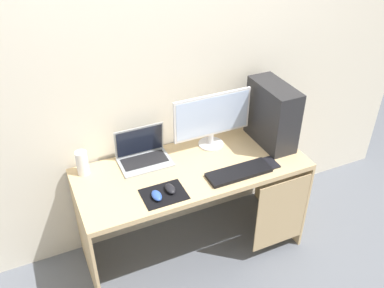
{
  "coord_description": "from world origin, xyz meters",
  "views": [
    {
      "loc": [
        -0.88,
        -1.96,
        2.38
      ],
      "look_at": [
        0.0,
        0.0,
        0.93
      ],
      "focal_mm": 38.96,
      "sensor_mm": 36.0,
      "label": 1
    }
  ],
  "objects_px": {
    "speaker": "(82,163)",
    "pc_tower": "(272,114)",
    "laptop": "(143,155)",
    "cell_phone": "(271,163)",
    "mouse_left": "(170,189)",
    "mouse_right": "(157,196)",
    "monitor": "(212,119)",
    "keyboard": "(239,172)"
  },
  "relations": [
    {
      "from": "pc_tower",
      "to": "mouse_right",
      "type": "height_order",
      "value": "pc_tower"
    },
    {
      "from": "laptop",
      "to": "keyboard",
      "type": "xyz_separation_m",
      "value": [
        0.5,
        -0.39,
        -0.03
      ]
    },
    {
      "from": "pc_tower",
      "to": "monitor",
      "type": "relative_size",
      "value": 0.78
    },
    {
      "from": "mouse_left",
      "to": "pc_tower",
      "type": "bearing_deg",
      "value": 14.74
    },
    {
      "from": "mouse_left",
      "to": "cell_phone",
      "type": "distance_m",
      "value": 0.71
    },
    {
      "from": "laptop",
      "to": "mouse_left",
      "type": "height_order",
      "value": "laptop"
    },
    {
      "from": "keyboard",
      "to": "mouse_right",
      "type": "relative_size",
      "value": 4.38
    },
    {
      "from": "speaker",
      "to": "keyboard",
      "type": "distance_m",
      "value": 0.99
    },
    {
      "from": "pc_tower",
      "to": "cell_phone",
      "type": "distance_m",
      "value": 0.34
    },
    {
      "from": "pc_tower",
      "to": "monitor",
      "type": "bearing_deg",
      "value": 163.06
    },
    {
      "from": "pc_tower",
      "to": "laptop",
      "type": "distance_m",
      "value": 0.91
    },
    {
      "from": "pc_tower",
      "to": "cell_phone",
      "type": "xyz_separation_m",
      "value": [
        -0.13,
        -0.23,
        -0.21
      ]
    },
    {
      "from": "mouse_right",
      "to": "laptop",
      "type": "bearing_deg",
      "value": 82.49
    },
    {
      "from": "speaker",
      "to": "mouse_left",
      "type": "xyz_separation_m",
      "value": [
        0.43,
        -0.39,
        -0.06
      ]
    },
    {
      "from": "speaker",
      "to": "pc_tower",
      "type": "bearing_deg",
      "value": -7.56
    },
    {
      "from": "keyboard",
      "to": "cell_phone",
      "type": "bearing_deg",
      "value": 2.68
    },
    {
      "from": "pc_tower",
      "to": "cell_phone",
      "type": "relative_size",
      "value": 3.35
    },
    {
      "from": "pc_tower",
      "to": "mouse_left",
      "type": "distance_m",
      "value": 0.89
    },
    {
      "from": "monitor",
      "to": "laptop",
      "type": "distance_m",
      "value": 0.52
    },
    {
      "from": "mouse_left",
      "to": "mouse_right",
      "type": "bearing_deg",
      "value": -165.26
    },
    {
      "from": "pc_tower",
      "to": "speaker",
      "type": "xyz_separation_m",
      "value": [
        -1.27,
        0.17,
        -0.14
      ]
    },
    {
      "from": "pc_tower",
      "to": "mouse_right",
      "type": "relative_size",
      "value": 4.54
    },
    {
      "from": "keyboard",
      "to": "pc_tower",
      "type": "bearing_deg",
      "value": 32.33
    },
    {
      "from": "mouse_left",
      "to": "speaker",
      "type": "bearing_deg",
      "value": 137.97
    },
    {
      "from": "laptop",
      "to": "keyboard",
      "type": "relative_size",
      "value": 0.8
    },
    {
      "from": "keyboard",
      "to": "speaker",
      "type": "bearing_deg",
      "value": 155.32
    },
    {
      "from": "keyboard",
      "to": "laptop",
      "type": "bearing_deg",
      "value": 142.48
    },
    {
      "from": "pc_tower",
      "to": "keyboard",
      "type": "xyz_separation_m",
      "value": [
        -0.38,
        -0.24,
        -0.21
      ]
    },
    {
      "from": "monitor",
      "to": "keyboard",
      "type": "distance_m",
      "value": 0.42
    },
    {
      "from": "keyboard",
      "to": "mouse_right",
      "type": "xyz_separation_m",
      "value": [
        -0.55,
        -0.01,
        0.01
      ]
    },
    {
      "from": "mouse_right",
      "to": "cell_phone",
      "type": "xyz_separation_m",
      "value": [
        0.8,
        0.02,
        -0.02
      ]
    },
    {
      "from": "mouse_right",
      "to": "cell_phone",
      "type": "bearing_deg",
      "value": 1.18
    },
    {
      "from": "monitor",
      "to": "mouse_left",
      "type": "relative_size",
      "value": 5.8
    },
    {
      "from": "laptop",
      "to": "speaker",
      "type": "distance_m",
      "value": 0.39
    },
    {
      "from": "pc_tower",
      "to": "laptop",
      "type": "bearing_deg",
      "value": 170.68
    },
    {
      "from": "pc_tower",
      "to": "monitor",
      "type": "height_order",
      "value": "pc_tower"
    },
    {
      "from": "keyboard",
      "to": "monitor",
      "type": "bearing_deg",
      "value": 92.22
    },
    {
      "from": "monitor",
      "to": "mouse_right",
      "type": "xyz_separation_m",
      "value": [
        -0.54,
        -0.37,
        -0.19
      ]
    },
    {
      "from": "pc_tower",
      "to": "laptop",
      "type": "xyz_separation_m",
      "value": [
        -0.88,
        0.15,
        -0.17
      ]
    },
    {
      "from": "speaker",
      "to": "mouse_left",
      "type": "height_order",
      "value": "speaker"
    },
    {
      "from": "laptop",
      "to": "mouse_right",
      "type": "distance_m",
      "value": 0.4
    },
    {
      "from": "laptop",
      "to": "cell_phone",
      "type": "height_order",
      "value": "laptop"
    }
  ]
}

